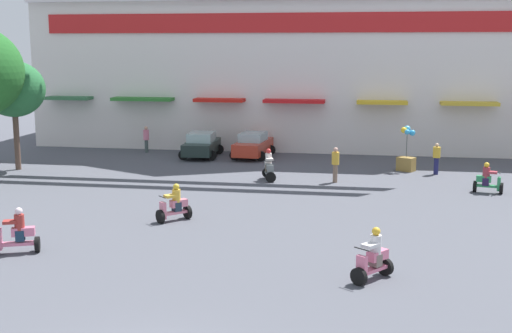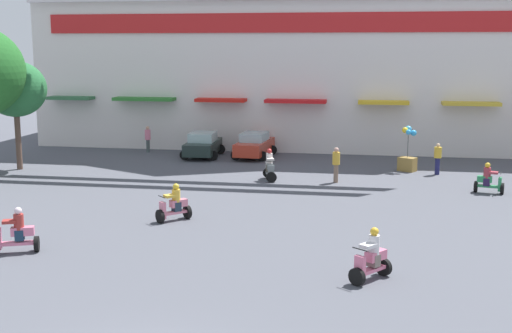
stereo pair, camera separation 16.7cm
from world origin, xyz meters
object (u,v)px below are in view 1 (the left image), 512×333
object	(u,v)px
parked_car_1	(253,145)
balloon_vendor_cart	(406,156)
pedestrian_2	(437,157)
scooter_rider_2	(17,234)
scooter_rider_5	(488,180)
scooter_rider_4	(174,206)
parked_car_0	(202,145)
plaza_tree_0	(14,89)
pedestrian_1	(335,162)
scooter_rider_0	(269,167)
scooter_rider_1	(373,259)
pedestrian_0	(146,138)

from	to	relation	value
parked_car_1	balloon_vendor_cart	distance (m)	9.44
pedestrian_2	balloon_vendor_cart	world-z (taller)	balloon_vendor_cart
scooter_rider_2	scooter_rider_5	xyz separation A→B (m)	(16.64, 12.22, -0.05)
scooter_rider_4	parked_car_0	bearing A→B (deg)	100.35
parked_car_0	scooter_rider_5	distance (m)	17.30
scooter_rider_2	parked_car_1	bearing A→B (deg)	78.16
plaza_tree_0	pedestrian_1	size ratio (longest dim) A/B	3.36
plaza_tree_0	pedestrian_2	xyz separation A→B (m)	(22.42, 2.40, -3.43)
scooter_rider_0	scooter_rider_1	distance (m)	15.07
parked_car_0	balloon_vendor_cart	xyz separation A→B (m)	(12.06, -2.64, 0.08)
scooter_rider_5	balloon_vendor_cart	bearing A→B (deg)	124.48
scooter_rider_2	pedestrian_1	world-z (taller)	pedestrian_1
parked_car_1	balloon_vendor_cart	size ratio (longest dim) A/B	1.70
scooter_rider_4	scooter_rider_1	bearing A→B (deg)	-36.19
parked_car_1	scooter_rider_1	world-z (taller)	scooter_rider_1
parked_car_1	pedestrian_1	bearing A→B (deg)	-51.93
parked_car_0	parked_car_1	bearing A→B (deg)	6.79
parked_car_0	scooter_rider_4	size ratio (longest dim) A/B	2.74
plaza_tree_0	scooter_rider_5	size ratio (longest dim) A/B	4.16
pedestrian_1	balloon_vendor_cart	world-z (taller)	balloon_vendor_cart
scooter_rider_1	pedestrian_1	world-z (taller)	pedestrian_1
scooter_rider_2	pedestrian_2	xyz separation A→B (m)	(14.70, 16.49, 0.30)
scooter_rider_5	pedestrian_1	distance (m)	7.18
pedestrian_0	balloon_vendor_cart	size ratio (longest dim) A/B	0.68
pedestrian_0	pedestrian_1	xyz separation A→B (m)	(12.35, -7.60, 0.06)
pedestrian_1	scooter_rider_4	bearing A→B (deg)	-123.74
pedestrian_1	pedestrian_2	size ratio (longest dim) A/B	1.06
scooter_rider_0	scooter_rider_2	bearing A→B (deg)	-114.86
scooter_rider_4	scooter_rider_0	bearing A→B (deg)	74.51
parked_car_0	pedestrian_1	size ratio (longest dim) A/B	2.27
plaza_tree_0	scooter_rider_5	xyz separation A→B (m)	(24.36, -1.87, -3.79)
scooter_rider_5	balloon_vendor_cart	xyz separation A→B (m)	(-3.45, 5.03, 0.26)
parked_car_1	scooter_rider_2	xyz separation A→B (m)	(-4.25, -20.26, -0.13)
scooter_rider_1	balloon_vendor_cart	distance (m)	17.98
plaza_tree_0	scooter_rider_4	world-z (taller)	plaza_tree_0
scooter_rider_5	pedestrian_1	world-z (taller)	pedestrian_1
scooter_rider_5	pedestrian_0	xyz separation A→B (m)	(-19.41, 8.83, 0.36)
scooter_rider_1	scooter_rider_5	xyz separation A→B (m)	(5.18, 12.87, -0.06)
balloon_vendor_cart	pedestrian_2	bearing A→B (deg)	-26.61
scooter_rider_1	pedestrian_0	size ratio (longest dim) A/B	0.94
scooter_rider_0	pedestrian_2	world-z (taller)	pedestrian_2
parked_car_0	scooter_rider_2	world-z (taller)	scooter_rider_2
plaza_tree_0	scooter_rider_1	world-z (taller)	plaza_tree_0
scooter_rider_2	scooter_rider_5	distance (m)	20.64
scooter_rider_0	pedestrian_1	size ratio (longest dim) A/B	0.90
parked_car_0	scooter_rider_0	xyz separation A→B (m)	(5.12, -6.40, -0.10)
scooter_rider_1	balloon_vendor_cart	size ratio (longest dim) A/B	0.64
scooter_rider_4	scooter_rider_2	bearing A→B (deg)	-128.29
plaza_tree_0	pedestrian_0	world-z (taller)	plaza_tree_0
scooter_rider_4	scooter_rider_5	size ratio (longest dim) A/B	1.03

